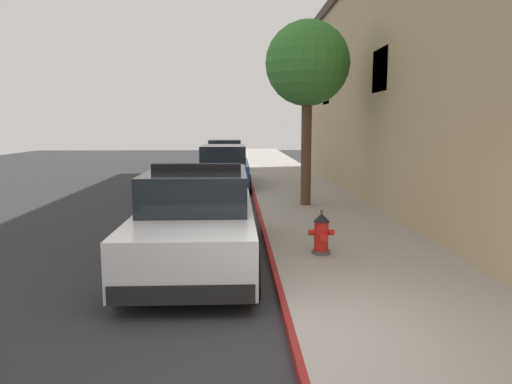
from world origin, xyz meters
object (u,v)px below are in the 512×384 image
Objects in this scene: police_cruiser at (197,220)px; parked_car_silver_ahead at (223,167)px; fire_hydrant at (321,234)px; parked_car_dark_far at (225,155)px; street_tree at (307,65)px.

parked_car_silver_ahead is at bearing 88.93° from police_cruiser.
police_cruiser reaches higher than fire_hydrant.
police_cruiser is 17.39m from parked_car_dark_far.
fire_hydrant is 0.15× the size of street_tree.
parked_car_silver_ahead and parked_car_dark_far have the same top height.
fire_hydrant is at bearing -0.37° from police_cruiser.
police_cruiser is 10.06m from parked_car_silver_ahead.
police_cruiser is 1.00× the size of parked_car_silver_ahead.
street_tree is (0.47, 5.08, 3.41)m from fire_hydrant.
fire_hydrant is at bearing -83.38° from parked_car_dark_far.
parked_car_silver_ahead is 6.38m from street_tree.
parked_car_silver_ahead is 7.33m from parked_car_dark_far.
parked_car_dark_far is 17.52m from fire_hydrant.
street_tree is (2.39, -5.00, 3.16)m from parked_car_silver_ahead.
parked_car_dark_far is (-0.10, 7.33, 0.00)m from parked_car_silver_ahead.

